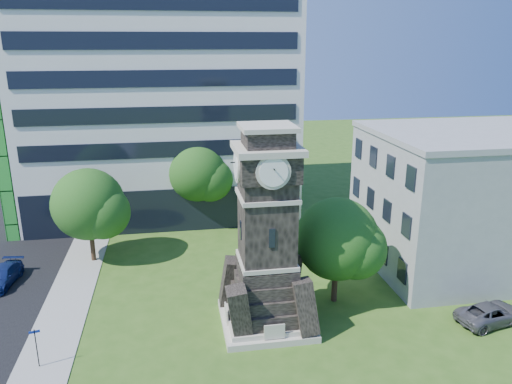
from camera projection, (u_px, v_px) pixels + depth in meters
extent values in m
plane|color=#315518|center=(221.00, 346.00, 28.26)|extent=(160.00, 160.00, 0.00)
cube|color=gray|center=(63.00, 315.00, 31.43)|extent=(3.00, 70.00, 0.06)
cube|color=beige|center=(266.00, 320.00, 30.57)|extent=(5.40, 5.40, 0.40)
cube|color=beige|center=(266.00, 315.00, 30.47)|extent=(4.80, 4.80, 0.30)
cube|color=black|center=(267.00, 212.00, 28.54)|extent=(3.00, 3.00, 6.40)
cube|color=beige|center=(267.00, 260.00, 29.41)|extent=(3.25, 3.25, 0.25)
cube|color=beige|center=(267.00, 195.00, 28.25)|extent=(3.25, 3.25, 0.25)
cube|color=black|center=(272.00, 238.00, 27.39)|extent=(0.35, 0.08, 1.10)
cube|color=black|center=(267.00, 165.00, 27.72)|extent=(3.30, 3.30, 1.60)
cube|color=beige|center=(267.00, 149.00, 27.46)|extent=(3.70, 3.70, 0.35)
cylinder|color=white|center=(274.00, 173.00, 26.05)|extent=(1.56, 0.06, 1.56)
cylinder|color=white|center=(236.00, 166.00, 27.44)|extent=(0.06, 1.56, 1.56)
cube|color=black|center=(267.00, 138.00, 27.29)|extent=(2.60, 2.60, 0.90)
cube|color=beige|center=(268.00, 127.00, 27.11)|extent=(3.00, 3.00, 0.25)
cube|color=silver|center=(160.00, 69.00, 48.22)|extent=(25.00, 15.00, 28.00)
cube|color=black|center=(166.00, 210.00, 44.92)|extent=(24.50, 0.80, 4.00)
cube|color=#95989A|center=(473.00, 201.00, 37.58)|extent=(15.00, 12.00, 10.00)
cube|color=#95989A|center=(482.00, 133.00, 36.07)|extent=(15.20, 12.20, 0.40)
imported|color=navy|center=(2.00, 276.00, 35.28)|extent=(2.33, 4.54, 1.26)
imported|color=#535257|center=(491.00, 313.00, 30.48)|extent=(4.82, 2.95, 1.25)
cube|color=black|center=(245.00, 331.00, 28.99)|extent=(0.07, 0.51, 0.80)
cube|color=black|center=(277.00, 328.00, 29.31)|extent=(0.07, 0.51, 0.80)
cube|color=black|center=(261.00, 328.00, 29.12)|extent=(2.05, 0.55, 0.05)
cube|color=black|center=(260.00, 321.00, 29.26)|extent=(2.05, 0.05, 0.46)
cylinder|color=black|center=(37.00, 349.00, 26.13)|extent=(0.05, 0.05, 2.28)
cube|color=navy|center=(34.00, 332.00, 25.84)|extent=(0.55, 0.04, 0.14)
cylinder|color=#332114|center=(92.00, 244.00, 38.93)|extent=(0.36, 0.36, 2.71)
sphere|color=#275A1A|center=(88.00, 204.00, 37.97)|extent=(5.50, 5.50, 5.50)
sphere|color=#275A1A|center=(103.00, 212.00, 37.78)|extent=(4.13, 4.13, 4.13)
sphere|color=#275A1A|center=(77.00, 206.00, 38.55)|extent=(3.85, 3.85, 3.85)
cylinder|color=#332114|center=(199.00, 210.00, 46.32)|extent=(0.41, 0.41, 3.05)
sphere|color=#2F631D|center=(197.00, 171.00, 45.23)|extent=(5.59, 5.59, 5.59)
sphere|color=#2F631D|center=(210.00, 179.00, 45.06)|extent=(4.19, 4.19, 4.19)
sphere|color=#2F631D|center=(186.00, 173.00, 45.83)|extent=(3.91, 3.91, 3.91)
cylinder|color=#332114|center=(262.00, 215.00, 46.51)|extent=(0.35, 0.35, 2.07)
sphere|color=#20661E|center=(262.00, 189.00, 45.77)|extent=(4.57, 4.57, 4.57)
sphere|color=#20661E|center=(272.00, 194.00, 45.60)|extent=(3.42, 3.42, 3.42)
sphere|color=#20661E|center=(252.00, 190.00, 46.25)|extent=(3.20, 3.20, 3.20)
cylinder|color=#332114|center=(335.00, 283.00, 32.89)|extent=(0.38, 0.38, 2.57)
sphere|color=#1C5218|center=(337.00, 239.00, 31.97)|extent=(5.36, 5.36, 5.36)
sphere|color=#1C5218|center=(355.00, 248.00, 31.79)|extent=(4.02, 4.02, 4.02)
sphere|color=#1C5218|center=(320.00, 240.00, 32.54)|extent=(3.75, 3.75, 3.75)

